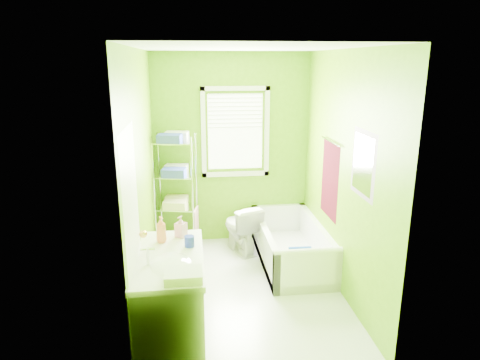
{
  "coord_description": "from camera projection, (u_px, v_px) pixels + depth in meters",
  "views": [
    {
      "loc": [
        -0.56,
        -4.26,
        2.48
      ],
      "look_at": [
        -0.03,
        0.25,
        1.21
      ],
      "focal_mm": 32.0,
      "sensor_mm": 36.0,
      "label": 1
    }
  ],
  "objects": [
    {
      "name": "room_envelope",
      "position": [
        245.0,
        155.0,
        4.39
      ],
      "size": [
        2.14,
        2.94,
        2.62
      ],
      "color": "#5A9207",
      "rests_on": "ground"
    },
    {
      "name": "toilet",
      "position": [
        241.0,
        228.0,
        5.7
      ],
      "size": [
        0.57,
        0.74,
        0.67
      ],
      "primitive_type": "imported",
      "rotation": [
        0.0,
        0.0,
        3.49
      ],
      "color": "white",
      "rests_on": "ground"
    },
    {
      "name": "vanity",
      "position": [
        171.0,
        298.0,
        3.78
      ],
      "size": [
        0.59,
        1.14,
        1.11
      ],
      "color": "silver",
      "rests_on": "ground"
    },
    {
      "name": "window",
      "position": [
        235.0,
        127.0,
        5.74
      ],
      "size": [
        0.92,
        0.05,
        1.22
      ],
      "color": "white",
      "rests_on": "ground"
    },
    {
      "name": "door",
      "position": [
        134.0,
        250.0,
        3.47
      ],
      "size": [
        0.09,
        0.8,
        2.0
      ],
      "color": "white",
      "rests_on": "ground"
    },
    {
      "name": "bathtub",
      "position": [
        291.0,
        250.0,
        5.4
      ],
      "size": [
        0.76,
        1.64,
        0.53
      ],
      "color": "white",
      "rests_on": "ground"
    },
    {
      "name": "right_wall_decor",
      "position": [
        342.0,
        174.0,
        4.55
      ],
      "size": [
        0.04,
        1.48,
        1.17
      ],
      "color": "#470813",
      "rests_on": "ground"
    },
    {
      "name": "wire_shelf_unit",
      "position": [
        176.0,
        180.0,
        5.62
      ],
      "size": [
        0.58,
        0.48,
        1.59
      ],
      "color": "silver",
      "rests_on": "ground"
    },
    {
      "name": "ground",
      "position": [
        245.0,
        289.0,
        4.81
      ],
      "size": [
        2.9,
        2.9,
        0.0
      ],
      "primitive_type": "plane",
      "color": "silver",
      "rests_on": "ground"
    }
  ]
}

